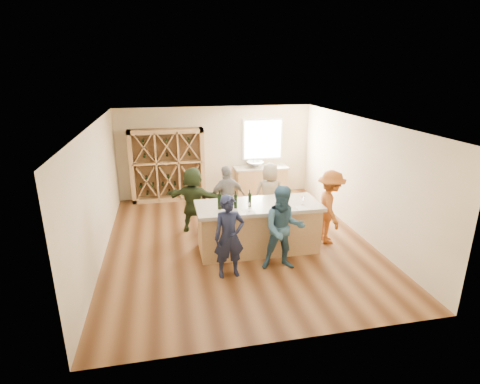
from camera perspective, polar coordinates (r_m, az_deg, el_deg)
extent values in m
cube|color=brown|center=(8.97, -0.37, -7.74)|extent=(6.00, 7.00, 0.10)
cube|color=white|center=(8.12, -0.42, 10.97)|extent=(6.00, 7.00, 0.10)
cube|color=beige|center=(11.82, -3.76, 6.15)|extent=(6.00, 0.10, 2.80)
cube|color=beige|center=(5.25, 7.27, -10.19)|extent=(6.00, 0.10, 2.80)
cube|color=beige|center=(8.42, -21.22, -0.16)|extent=(0.10, 7.00, 2.80)
cube|color=beige|center=(9.48, 18.02, 2.19)|extent=(0.10, 7.00, 2.80)
cube|color=white|center=(11.96, 3.46, 8.02)|extent=(1.30, 0.06, 1.30)
cube|color=white|center=(11.93, 3.51, 7.99)|extent=(1.18, 0.01, 1.18)
cube|color=tan|center=(11.51, -10.96, 3.99)|extent=(2.20, 0.45, 2.20)
cube|color=tan|center=(12.00, 3.21, 1.56)|extent=(1.60, 0.58, 0.86)
cube|color=#B0A490|center=(11.87, 3.25, 3.69)|extent=(1.70, 0.62, 0.06)
imported|color=silver|center=(11.79, 2.32, 4.22)|extent=(0.54, 0.54, 0.19)
cylinder|color=silver|center=(11.95, 2.12, 4.69)|extent=(0.02, 0.02, 0.30)
cube|color=tan|center=(8.37, 2.77, -5.59)|extent=(2.60, 1.00, 1.00)
cube|color=#B0A490|center=(8.16, 2.82, -2.12)|extent=(2.72, 1.12, 0.08)
cylinder|color=black|center=(7.82, -3.14, -1.45)|extent=(0.11, 0.11, 0.34)
cylinder|color=black|center=(7.69, -1.84, -1.98)|extent=(0.07, 0.07, 0.29)
cylinder|color=black|center=(7.87, -0.68, -1.44)|extent=(0.10, 0.10, 0.30)
cylinder|color=black|center=(7.96, 1.49, -1.21)|extent=(0.07, 0.07, 0.30)
cone|color=white|center=(7.69, 1.42, -2.38)|extent=(0.08, 0.08, 0.19)
cone|color=white|center=(7.76, 5.50, -2.32)|extent=(0.08, 0.08, 0.17)
cone|color=white|center=(8.07, 6.30, -1.42)|extent=(0.10, 0.10, 0.20)
cone|color=white|center=(8.17, 9.56, -1.33)|extent=(0.08, 0.08, 0.20)
cube|color=white|center=(7.71, 1.44, -3.03)|extent=(0.26, 0.31, 0.00)
cube|color=white|center=(7.89, 5.59, -2.62)|extent=(0.26, 0.33, 0.00)
cube|color=white|center=(8.02, 9.32, -2.41)|extent=(0.22, 0.29, 0.00)
imported|color=#191E38|center=(7.20, -1.67, -6.84)|extent=(0.64, 0.49, 1.66)
imported|color=#335972|center=(7.49, 6.67, -5.57)|extent=(0.90, 0.57, 1.75)
imported|color=#994C19|center=(8.84, 13.58, -2.25)|extent=(0.72, 1.19, 1.72)
imported|color=slate|center=(9.31, -1.96, -0.92)|extent=(1.05, 0.70, 1.64)
imported|color=gray|center=(9.62, 4.55, -0.35)|extent=(0.84, 0.58, 1.63)
imported|color=#263319|center=(9.25, -7.11, -1.16)|extent=(1.62, 1.12, 1.65)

